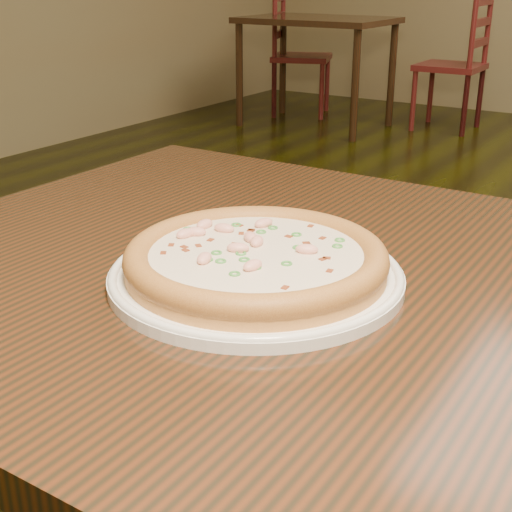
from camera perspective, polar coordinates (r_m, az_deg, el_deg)
The scene contains 6 objects.
hero_table at distance 0.80m, azimuth 9.34°, elevation -9.23°, with size 1.20×0.80×0.75m.
plate at distance 0.76m, azimuth 0.00°, elevation -1.49°, with size 0.31×0.31×0.02m.
pizza at distance 0.75m, azimuth -0.02°, elevation -0.20°, with size 0.28×0.28×0.03m.
bg_table_left at distance 5.19m, azimuth 4.91°, elevation 17.45°, with size 1.00×0.70×0.75m.
chair_a at distance 5.64m, azimuth 3.11°, elevation 15.67°, with size 0.54×0.54×0.95m.
chair_b at distance 5.24m, azimuth 15.88°, elevation 14.41°, with size 0.43×0.43×0.95m.
Camera 1 is at (0.07, -1.32, 1.06)m, focal length 50.00 mm.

